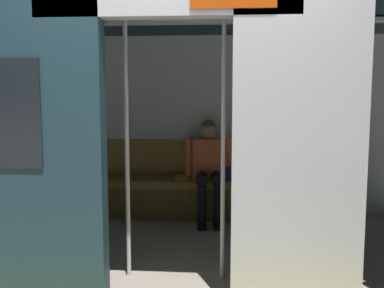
{
  "coord_description": "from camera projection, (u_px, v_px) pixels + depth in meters",
  "views": [
    {
      "loc": [
        -0.39,
        3.06,
        1.53
      ],
      "look_at": [
        -0.08,
        -1.26,
        1.03
      ],
      "focal_mm": 41.52,
      "sensor_mm": 36.0,
      "label": 1
    }
  ],
  "objects": [
    {
      "name": "train_car",
      "position": [
        177.0,
        91.0,
        4.25
      ],
      "size": [
        6.4,
        2.75,
        2.36
      ],
      "color": "silver",
      "rests_on": "ground_plane"
    },
    {
      "name": "bench_seat",
      "position": [
        191.0,
        189.0,
        5.41
      ],
      "size": [
        2.41,
        0.44,
        0.48
      ],
      "color": "olive",
      "rests_on": "ground_plane"
    },
    {
      "name": "person_seated",
      "position": [
        209.0,
        163.0,
        5.31
      ],
      "size": [
        0.55,
        0.69,
        1.21
      ],
      "color": "#CC5933",
      "rests_on": "ground_plane"
    },
    {
      "name": "handbag",
      "position": [
        236.0,
        173.0,
        5.38
      ],
      "size": [
        0.26,
        0.15,
        0.17
      ],
      "color": "#262D4C",
      "rests_on": "bench_seat"
    },
    {
      "name": "book",
      "position": [
        181.0,
        178.0,
        5.45
      ],
      "size": [
        0.2,
        0.25,
        0.03
      ],
      "primitive_type": "cube",
      "rotation": [
        0.0,
        0.0,
        0.26
      ],
      "color": "gold",
      "rests_on": "bench_seat"
    },
    {
      "name": "grab_pole_door",
      "position": [
        127.0,
        145.0,
        3.6
      ],
      "size": [
        0.04,
        0.04,
        2.22
      ],
      "primitive_type": "cylinder",
      "color": "silver",
      "rests_on": "ground_plane"
    },
    {
      "name": "grab_pole_far",
      "position": [
        223.0,
        146.0,
        3.55
      ],
      "size": [
        0.04,
        0.04,
        2.22
      ],
      "primitive_type": "cylinder",
      "color": "silver",
      "rests_on": "ground_plane"
    }
  ]
}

